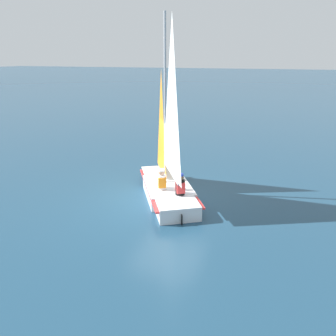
# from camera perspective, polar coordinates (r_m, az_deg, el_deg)

# --- Properties ---
(ground_plane) EXTENTS (260.00, 260.00, 0.00)m
(ground_plane) POSITION_cam_1_polar(r_m,az_deg,el_deg) (11.51, 0.00, -5.04)
(ground_plane) COLOR navy
(sailboat_main) EXTENTS (4.07, 3.30, 5.98)m
(sailboat_main) POSITION_cam_1_polar(r_m,az_deg,el_deg) (11.14, 0.04, -1.00)
(sailboat_main) COLOR silver
(sailboat_main) RESTS_ON ground_plane
(sailor_helm) EXTENTS (0.43, 0.41, 1.16)m
(sailor_helm) POSITION_cam_1_polar(r_m,az_deg,el_deg) (10.90, -1.13, -2.84)
(sailor_helm) COLOR black
(sailor_helm) RESTS_ON ground_plane
(sailor_crew) EXTENTS (0.43, 0.41, 1.16)m
(sailor_crew) POSITION_cam_1_polar(r_m,az_deg,el_deg) (10.48, 2.11, -3.77)
(sailor_crew) COLOR black
(sailor_crew) RESTS_ON ground_plane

